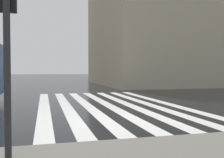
{
  "coord_description": "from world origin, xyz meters",
  "views": [
    {
      "loc": [
        -8.53,
        2.72,
        1.68
      ],
      "look_at": [
        5.02,
        -0.81,
        1.22
      ],
      "focal_mm": 41.84,
      "sensor_mm": 36.0,
      "label": 1
    }
  ],
  "objects": [
    {
      "name": "zebra_crossing",
      "position": [
        4.0,
        -0.27,
        0.0
      ],
      "size": [
        13.0,
        6.5,
        0.01
      ],
      "color": "silver",
      "rests_on": "ground_plane"
    },
    {
      "name": "ground_plane",
      "position": [
        0.0,
        0.0,
        0.0
      ],
      "size": [
        220.0,
        220.0,
        0.0
      ],
      "primitive_type": "plane",
      "color": "black"
    },
    {
      "name": "traffic_signal_post",
      "position": [
        -3.54,
        3.35,
        2.63
      ],
      "size": [
        0.44,
        0.3,
        3.43
      ],
      "color": "#232326",
      "rests_on": "sidewalk_pavement"
    },
    {
      "name": "haussmann_block_corner",
      "position": [
        21.15,
        -18.16,
        9.14
      ],
      "size": [
        17.31,
        29.0,
        18.67
      ],
      "color": "tan",
      "rests_on": "ground_plane"
    }
  ]
}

